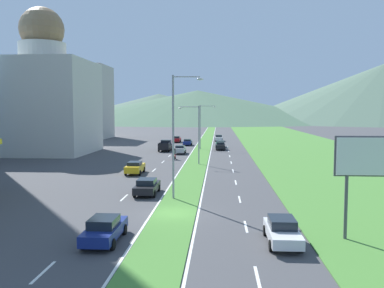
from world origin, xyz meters
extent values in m
plane|color=#424244|center=(0.00, 0.00, 0.00)|extent=(600.00, 600.00, 0.00)
cube|color=#477F33|center=(0.00, 60.00, 0.03)|extent=(3.20, 240.00, 0.06)
cube|color=#477F33|center=(20.60, 60.00, 0.03)|extent=(24.00, 240.00, 0.06)
cube|color=silver|center=(-5.10, -11.54, 0.01)|extent=(0.16, 2.80, 0.01)
cube|color=silver|center=(-5.10, -3.07, 0.01)|extent=(0.16, 2.80, 0.01)
cube|color=silver|center=(-5.10, 5.39, 0.01)|extent=(0.16, 2.80, 0.01)
cube|color=silver|center=(-5.10, 13.86, 0.01)|extent=(0.16, 2.80, 0.01)
cube|color=silver|center=(-5.10, 22.32, 0.01)|extent=(0.16, 2.80, 0.01)
cube|color=silver|center=(-5.10, 30.78, 0.01)|extent=(0.16, 2.80, 0.01)
cube|color=silver|center=(-5.10, 39.25, 0.01)|extent=(0.16, 2.80, 0.01)
cube|color=silver|center=(-5.10, 47.71, 0.01)|extent=(0.16, 2.80, 0.01)
cube|color=silver|center=(-5.10, 56.18, 0.01)|extent=(0.16, 2.80, 0.01)
cube|color=silver|center=(5.10, -11.54, 0.01)|extent=(0.16, 2.80, 0.01)
cube|color=silver|center=(5.10, -3.07, 0.01)|extent=(0.16, 2.80, 0.01)
cube|color=silver|center=(5.10, 5.39, 0.01)|extent=(0.16, 2.80, 0.01)
cube|color=silver|center=(5.10, 13.86, 0.01)|extent=(0.16, 2.80, 0.01)
cube|color=silver|center=(5.10, 22.32, 0.01)|extent=(0.16, 2.80, 0.01)
cube|color=silver|center=(5.10, 30.78, 0.01)|extent=(0.16, 2.80, 0.01)
cube|color=silver|center=(5.10, 39.25, 0.01)|extent=(0.16, 2.80, 0.01)
cube|color=silver|center=(5.10, 47.71, 0.01)|extent=(0.16, 2.80, 0.01)
cube|color=silver|center=(5.10, 56.18, 0.01)|extent=(0.16, 2.80, 0.01)
cube|color=silver|center=(-1.75, 60.00, 0.01)|extent=(0.16, 240.00, 0.01)
cube|color=silver|center=(1.75, 60.00, 0.01)|extent=(0.16, 240.00, 0.01)
cube|color=beige|center=(-28.17, 42.42, 8.28)|extent=(16.67, 16.67, 16.56)
cylinder|color=beige|center=(-28.17, 42.42, 18.12)|extent=(8.19, 8.19, 3.12)
sphere|color=olive|center=(-28.17, 42.42, 22.02)|extent=(7.80, 7.80, 7.80)
cube|color=#B7B2A8|center=(-34.08, 81.41, 9.92)|extent=(13.94, 13.94, 19.83)
cone|color=#516B56|center=(-43.05, 287.05, 10.12)|extent=(157.75, 157.75, 20.25)
cone|color=#47664C|center=(-11.63, 257.85, 10.71)|extent=(204.38, 204.38, 21.42)
cylinder|color=#99999E|center=(-0.68, 5.21, 5.38)|extent=(0.18, 0.18, 10.75)
cylinder|color=#99999E|center=(0.48, 5.29, 10.60)|extent=(2.33, 0.25, 0.10)
ellipsoid|color=silver|center=(1.64, 5.36, 10.40)|extent=(0.56, 0.28, 0.20)
cylinder|color=#99999E|center=(0.42, 28.44, 4.19)|extent=(0.18, 0.18, 8.37)
cylinder|color=#99999E|center=(-0.92, 28.54, 8.22)|extent=(2.69, 0.31, 0.10)
ellipsoid|color=silver|center=(-2.26, 28.65, 8.02)|extent=(0.56, 0.28, 0.20)
cylinder|color=#99999E|center=(-0.47, 51.66, 4.36)|extent=(0.18, 0.18, 8.72)
cylinder|color=#99999E|center=(0.99, 51.74, 8.57)|extent=(2.93, 0.26, 0.10)
ellipsoid|color=silver|center=(2.45, 51.81, 8.37)|extent=(0.56, 0.28, 0.20)
cylinder|color=#4C4C51|center=(10.87, -5.45, 1.97)|extent=(0.20, 0.20, 3.94)
cube|color=silver|center=(12.42, -5.55, 5.04)|extent=(4.45, 0.16, 2.21)
cube|color=#4C4C51|center=(12.42, -5.43, 5.04)|extent=(4.65, 0.08, 2.41)
cube|color=#0C5128|center=(3.53, 56.01, 0.63)|extent=(1.77, 4.53, 0.63)
cube|color=black|center=(3.53, 56.19, 1.18)|extent=(1.52, 1.99, 0.47)
cylinder|color=black|center=(4.38, 54.61, 0.32)|extent=(0.22, 0.64, 0.64)
cylinder|color=black|center=(2.68, 54.61, 0.32)|extent=(0.22, 0.64, 0.64)
cylinder|color=black|center=(4.38, 57.41, 0.32)|extent=(0.22, 0.64, 0.64)
cylinder|color=black|center=(2.68, 57.41, 0.32)|extent=(0.22, 0.64, 0.64)
cube|color=#B2B2B7|center=(-3.62, 42.67, 0.70)|extent=(1.74, 4.18, 0.76)
cube|color=black|center=(-3.62, 42.50, 1.29)|extent=(1.50, 1.84, 0.41)
cylinder|color=black|center=(-4.46, 43.96, 0.32)|extent=(0.22, 0.64, 0.64)
cylinder|color=black|center=(-2.79, 43.96, 0.32)|extent=(0.22, 0.64, 0.64)
cylinder|color=black|center=(-4.46, 41.37, 0.32)|extent=(0.22, 0.64, 0.64)
cylinder|color=black|center=(-2.79, 41.37, 0.32)|extent=(0.22, 0.64, 0.64)
cube|color=black|center=(3.58, 50.47, 0.70)|extent=(1.73, 4.15, 0.76)
cube|color=black|center=(3.58, 50.63, 1.31)|extent=(1.48, 1.83, 0.46)
cylinder|color=black|center=(4.41, 49.18, 0.32)|extent=(0.22, 0.64, 0.64)
cylinder|color=black|center=(2.75, 49.18, 0.32)|extent=(0.22, 0.64, 0.64)
cylinder|color=black|center=(4.41, 51.75, 0.32)|extent=(0.22, 0.64, 0.64)
cylinder|color=black|center=(2.75, 51.75, 0.32)|extent=(0.22, 0.64, 0.64)
cube|color=black|center=(-3.34, 7.11, 0.64)|extent=(1.85, 4.60, 0.64)
cube|color=black|center=(-3.34, 6.93, 1.21)|extent=(1.59, 2.02, 0.49)
cylinder|color=black|center=(-4.22, 8.54, 0.32)|extent=(0.22, 0.64, 0.64)
cylinder|color=black|center=(-2.45, 8.54, 0.32)|extent=(0.22, 0.64, 0.64)
cylinder|color=black|center=(-4.22, 5.69, 0.32)|extent=(0.22, 0.64, 0.64)
cylinder|color=black|center=(-2.45, 5.69, 0.32)|extent=(0.22, 0.64, 0.64)
cube|color=navy|center=(-3.64, 60.30, 0.63)|extent=(1.75, 4.18, 0.63)
cube|color=black|center=(-3.64, 60.14, 1.17)|extent=(1.51, 1.84, 0.44)
cylinder|color=black|center=(-4.48, 61.60, 0.32)|extent=(0.22, 0.64, 0.64)
cylinder|color=black|center=(-2.80, 61.60, 0.32)|extent=(0.22, 0.64, 0.64)
cylinder|color=black|center=(-4.48, 59.01, 0.32)|extent=(0.22, 0.64, 0.64)
cylinder|color=black|center=(-2.80, 59.01, 0.32)|extent=(0.22, 0.64, 0.64)
cube|color=silver|center=(6.99, -6.41, 0.62)|extent=(1.71, 4.68, 0.61)
cube|color=black|center=(6.99, -6.22, 1.20)|extent=(1.47, 2.06, 0.54)
cylinder|color=black|center=(7.81, -7.86, 0.32)|extent=(0.22, 0.64, 0.64)
cylinder|color=black|center=(6.17, -7.86, 0.32)|extent=(0.22, 0.64, 0.64)
cylinder|color=black|center=(7.81, -4.96, 0.32)|extent=(0.22, 0.64, 0.64)
cylinder|color=black|center=(6.17, -4.96, 0.32)|extent=(0.22, 0.64, 0.64)
cube|color=yellow|center=(-6.94, 19.23, 0.70)|extent=(1.77, 4.45, 0.76)
cube|color=black|center=(-6.94, 19.05, 1.29)|extent=(1.52, 1.96, 0.42)
cylinder|color=black|center=(-7.79, 20.61, 0.32)|extent=(0.22, 0.64, 0.64)
cylinder|color=black|center=(-6.09, 20.61, 0.32)|extent=(0.22, 0.64, 0.64)
cylinder|color=black|center=(-7.79, 17.85, 0.32)|extent=(0.22, 0.64, 0.64)
cylinder|color=black|center=(-6.09, 17.85, 0.32)|extent=(0.22, 0.64, 0.64)
cube|color=silver|center=(3.21, 73.25, 0.70)|extent=(1.85, 4.58, 0.75)
cube|color=black|center=(3.21, 73.43, 1.31)|extent=(1.59, 2.01, 0.48)
cylinder|color=black|center=(4.10, 71.83, 0.32)|extent=(0.22, 0.64, 0.64)
cylinder|color=black|center=(2.32, 71.83, 0.32)|extent=(0.22, 0.64, 0.64)
cylinder|color=black|center=(4.10, 74.67, 0.32)|extent=(0.22, 0.64, 0.64)
cylinder|color=black|center=(2.32, 74.67, 0.32)|extent=(0.22, 0.64, 0.64)
cube|color=maroon|center=(-6.90, 68.65, 0.66)|extent=(1.70, 4.79, 0.68)
cube|color=black|center=(-6.90, 68.46, 1.25)|extent=(1.46, 2.11, 0.50)
cylinder|color=black|center=(-7.72, 70.13, 0.32)|extent=(0.22, 0.64, 0.64)
cylinder|color=black|center=(-6.08, 70.13, 0.32)|extent=(0.22, 0.64, 0.64)
cylinder|color=black|center=(-7.72, 67.17, 0.32)|extent=(0.22, 0.64, 0.64)
cylinder|color=black|center=(-6.08, 67.17, 0.32)|extent=(0.22, 0.64, 0.64)
cube|color=navy|center=(-3.43, -6.76, 0.64)|extent=(1.75, 4.66, 0.64)
cube|color=black|center=(-3.43, -6.95, 1.23)|extent=(1.51, 2.05, 0.53)
cylinder|color=black|center=(-4.27, -5.31, 0.32)|extent=(0.22, 0.64, 0.64)
cylinder|color=black|center=(-2.59, -5.31, 0.32)|extent=(0.22, 0.64, 0.64)
cylinder|color=black|center=(-4.27, -8.20, 0.32)|extent=(0.22, 0.64, 0.64)
cylinder|color=black|center=(-2.59, -8.20, 0.32)|extent=(0.22, 0.64, 0.64)
cube|color=black|center=(-6.94, 47.37, 0.80)|extent=(2.00, 5.40, 0.80)
cube|color=black|center=(-6.94, 48.97, 1.60)|extent=(1.84, 2.00, 0.80)
cube|color=black|center=(-7.88, 46.27, 1.42)|extent=(0.10, 3.20, 0.44)
cube|color=black|center=(-6.00, 46.27, 1.42)|extent=(0.10, 3.20, 0.44)
cube|color=black|center=(-6.94, 44.72, 1.42)|extent=(1.84, 0.10, 0.44)
cylinder|color=black|center=(-7.90, 48.99, 0.40)|extent=(0.26, 0.80, 0.80)
cylinder|color=black|center=(-5.98, 48.99, 0.40)|extent=(0.26, 0.80, 0.80)
cylinder|color=black|center=(-7.90, 45.75, 0.40)|extent=(0.26, 0.80, 0.80)
cylinder|color=black|center=(-5.98, 45.75, 0.40)|extent=(0.26, 0.80, 0.80)
cylinder|color=black|center=(-3.63, 34.62, 0.30)|extent=(0.10, 0.60, 0.60)
cylinder|color=black|center=(-3.63, 33.22, 0.30)|extent=(0.12, 0.60, 0.60)
cube|color=maroon|center=(-3.63, 33.92, 0.47)|extent=(0.20, 1.12, 0.25)
ellipsoid|color=maroon|center=(-3.63, 34.12, 0.83)|extent=(0.24, 0.44, 0.24)
cube|color=#4C4C51|center=(-3.63, 33.82, 1.20)|extent=(0.36, 0.28, 0.70)
sphere|color=black|center=(-3.63, 33.87, 1.67)|extent=(0.26, 0.26, 0.26)
camera|label=1|loc=(3.28, -30.27, 7.76)|focal=38.70mm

